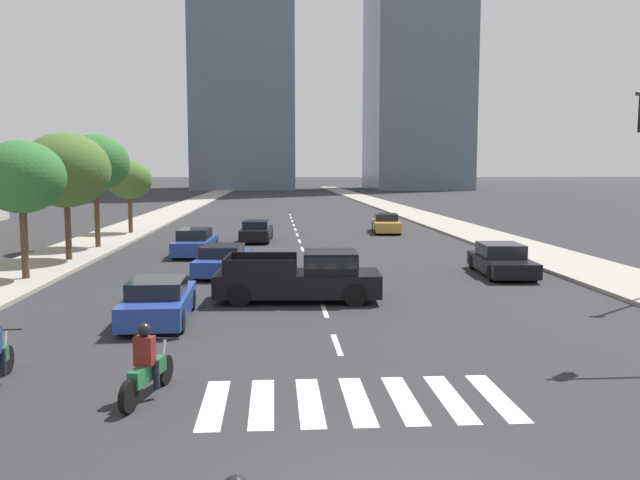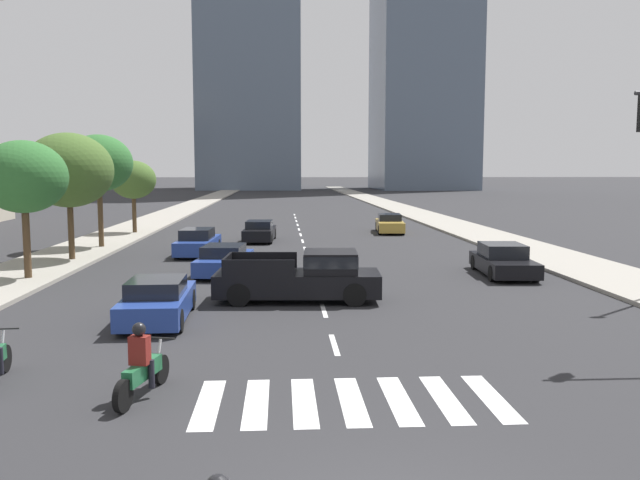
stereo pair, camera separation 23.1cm
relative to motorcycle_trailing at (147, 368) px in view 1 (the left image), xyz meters
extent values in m
cube|color=gray|center=(16.06, 25.04, -0.51)|extent=(4.00, 260.00, 0.15)
cube|color=gray|center=(-8.07, 25.04, -0.51)|extent=(4.00, 260.00, 0.15)
cube|color=silver|center=(1.29, -0.43, -0.58)|extent=(0.45, 2.66, 0.01)
cube|color=silver|center=(2.19, -0.43, -0.58)|extent=(0.45, 2.66, 0.01)
cube|color=silver|center=(3.09, -0.43, -0.58)|extent=(0.45, 2.66, 0.01)
cube|color=silver|center=(3.99, -0.43, -0.58)|extent=(0.45, 2.66, 0.01)
cube|color=silver|center=(4.89, -0.43, -0.58)|extent=(0.45, 2.66, 0.01)
cube|color=silver|center=(5.79, -0.43, -0.58)|extent=(0.45, 2.66, 0.01)
cube|color=silver|center=(6.69, -0.43, -0.58)|extent=(0.45, 2.66, 0.01)
cube|color=silver|center=(3.99, 3.57, -0.58)|extent=(0.14, 2.00, 0.01)
cube|color=silver|center=(3.99, 7.57, -0.58)|extent=(0.14, 2.00, 0.01)
cube|color=silver|center=(3.99, 11.57, -0.58)|extent=(0.14, 2.00, 0.01)
cube|color=silver|center=(3.99, 15.57, -0.58)|extent=(0.14, 2.00, 0.01)
cube|color=silver|center=(3.99, 19.57, -0.58)|extent=(0.14, 2.00, 0.01)
cube|color=silver|center=(3.99, 23.57, -0.58)|extent=(0.14, 2.00, 0.01)
cube|color=silver|center=(3.99, 27.57, -0.58)|extent=(0.14, 2.00, 0.01)
cube|color=silver|center=(3.99, 31.57, -0.58)|extent=(0.14, 2.00, 0.01)
cube|color=silver|center=(3.99, 35.57, -0.58)|extent=(0.14, 2.00, 0.01)
cube|color=silver|center=(3.99, 39.57, -0.58)|extent=(0.14, 2.00, 0.01)
cube|color=silver|center=(3.99, 43.57, -0.58)|extent=(0.14, 2.00, 0.01)
cube|color=silver|center=(3.99, 47.57, -0.58)|extent=(0.14, 2.00, 0.01)
cube|color=silver|center=(3.99, 51.57, -0.58)|extent=(0.14, 2.00, 0.01)
cylinder|color=black|center=(-3.32, 1.77, -0.28)|extent=(0.16, 0.61, 0.60)
cylinder|color=#B2B2B7|center=(-3.31, 1.67, 0.02)|extent=(0.08, 0.32, 0.67)
cylinder|color=black|center=(-3.31, 1.72, 0.39)|extent=(0.70, 0.09, 0.04)
cylinder|color=black|center=(-3.08, 1.02, -0.11)|extent=(0.13, 0.13, 0.55)
cylinder|color=black|center=(0.20, 0.80, -0.28)|extent=(0.26, 0.61, 0.60)
cylinder|color=black|center=(-0.19, -0.77, -0.28)|extent=(0.26, 0.61, 0.60)
cube|color=#1E6038|center=(0.00, 0.01, -0.06)|extent=(0.52, 1.31, 0.32)
cylinder|color=#B2B2B7|center=(0.17, 0.71, 0.02)|extent=(0.13, 0.32, 0.67)
cylinder|color=black|center=(0.19, 0.76, 0.39)|extent=(0.69, 0.20, 0.04)
cube|color=maroon|center=(-0.02, -0.08, 0.37)|extent=(0.41, 0.32, 0.55)
sphere|color=black|center=(-0.02, -0.08, 0.78)|extent=(0.26, 0.26, 0.26)
cylinder|color=black|center=(-0.17, 0.06, -0.11)|extent=(0.15, 0.15, 0.55)
cylinder|color=black|center=(0.18, -0.03, -0.11)|extent=(0.15, 0.15, 0.55)
cube|color=black|center=(3.22, 9.17, 0.01)|extent=(5.58, 2.39, 0.75)
cube|color=black|center=(4.31, 9.11, 0.74)|extent=(1.86, 2.01, 0.70)
cube|color=black|center=(4.31, 9.11, 0.82)|extent=(1.88, 2.05, 0.39)
cube|color=black|center=(2.08, 10.24, 0.66)|extent=(2.30, 0.21, 0.55)
cube|color=black|center=(1.96, 8.25, 0.66)|extent=(2.30, 0.21, 0.55)
cube|color=black|center=(0.88, 9.31, 0.66)|extent=(0.20, 1.99, 0.55)
cylinder|color=black|center=(5.13, 10.00, -0.20)|extent=(0.77, 0.30, 0.76)
cylinder|color=black|center=(5.02, 8.13, -0.20)|extent=(0.77, 0.30, 0.76)
cylinder|color=black|center=(1.42, 10.22, -0.20)|extent=(0.77, 0.30, 0.76)
cylinder|color=black|center=(1.31, 8.35, -0.20)|extent=(0.77, 0.30, 0.76)
cube|color=black|center=(11.91, 13.96, -0.13)|extent=(2.20, 4.75, 0.59)
cube|color=black|center=(11.93, 14.19, 0.44)|extent=(1.79, 2.19, 0.55)
cylinder|color=black|center=(12.64, 12.34, -0.26)|extent=(0.27, 0.65, 0.64)
cylinder|color=black|center=(10.95, 12.46, -0.26)|extent=(0.27, 0.65, 0.64)
cylinder|color=black|center=(12.87, 15.47, -0.26)|extent=(0.27, 0.65, 0.64)
cylinder|color=black|center=(11.18, 15.59, -0.26)|extent=(0.27, 0.65, 0.64)
cube|color=navy|center=(-0.90, 6.50, -0.10)|extent=(1.81, 4.36, 0.65)
cube|color=black|center=(-0.89, 6.28, 0.45)|extent=(1.55, 1.98, 0.46)
cylinder|color=black|center=(-1.70, 7.95, -0.26)|extent=(0.23, 0.64, 0.64)
cylinder|color=black|center=(-0.16, 7.98, -0.26)|extent=(0.23, 0.64, 0.64)
cylinder|color=black|center=(-1.64, 5.01, -0.26)|extent=(0.23, 0.64, 0.64)
cylinder|color=black|center=(-0.10, 5.05, -0.26)|extent=(0.23, 0.64, 0.64)
cube|color=navy|center=(-1.61, 21.43, -0.08)|extent=(1.96, 4.86, 0.69)
cube|color=black|center=(-1.63, 21.19, 0.53)|extent=(1.62, 2.22, 0.53)
cylinder|color=black|center=(-2.29, 23.09, -0.26)|extent=(0.25, 0.65, 0.64)
cylinder|color=black|center=(-0.76, 23.01, -0.26)|extent=(0.25, 0.65, 0.64)
cylinder|color=black|center=(-2.47, 19.85, -0.26)|extent=(0.25, 0.65, 0.64)
cylinder|color=black|center=(-0.94, 19.77, -0.26)|extent=(0.25, 0.65, 0.64)
cube|color=#B28E38|center=(10.28, 32.78, -0.09)|extent=(2.16, 4.87, 0.67)
cube|color=black|center=(10.30, 33.01, 0.48)|extent=(1.72, 2.26, 0.47)
cylinder|color=black|center=(10.91, 31.10, -0.26)|extent=(0.28, 0.66, 0.64)
cylinder|color=black|center=(9.36, 31.25, -0.26)|extent=(0.28, 0.66, 0.64)
cylinder|color=black|center=(11.21, 34.31, -0.26)|extent=(0.28, 0.66, 0.64)
cylinder|color=black|center=(9.65, 34.45, -0.26)|extent=(0.28, 0.66, 0.64)
cube|color=black|center=(1.36, 27.68, -0.09)|extent=(2.00, 4.55, 0.66)
cube|color=black|center=(1.35, 27.46, 0.47)|extent=(1.64, 2.09, 0.47)
cylinder|color=black|center=(0.68, 29.24, -0.26)|extent=(0.26, 0.65, 0.64)
cylinder|color=black|center=(2.23, 29.15, -0.26)|extent=(0.26, 0.65, 0.64)
cylinder|color=black|center=(0.50, 26.22, -0.26)|extent=(0.26, 0.65, 0.64)
cylinder|color=black|center=(2.04, 26.12, -0.26)|extent=(0.26, 0.65, 0.64)
cube|color=navy|center=(0.30, 15.06, -0.11)|extent=(2.27, 4.71, 0.63)
cube|color=black|center=(0.27, 14.83, 0.44)|extent=(1.80, 2.20, 0.46)
cylinder|color=black|center=(-0.36, 16.68, -0.26)|extent=(0.28, 0.66, 0.64)
cylinder|color=black|center=(1.27, 16.52, -0.26)|extent=(0.28, 0.66, 0.64)
cylinder|color=black|center=(-0.68, 13.60, -0.26)|extent=(0.28, 0.66, 0.64)
cylinder|color=black|center=(0.96, 13.44, -0.26)|extent=(0.28, 0.66, 0.64)
cylinder|color=#4C3823|center=(-7.27, 13.63, 0.88)|extent=(0.28, 0.28, 2.63)
ellipsoid|color=#2D662D|center=(-7.27, 13.63, 3.52)|extent=(3.31, 3.31, 2.82)
cylinder|color=#4C3823|center=(-7.27, 19.05, 0.85)|extent=(0.28, 0.28, 2.56)
ellipsoid|color=#426028|center=(-7.27, 19.05, 3.78)|extent=(4.12, 4.12, 3.50)
cylinder|color=#4C3823|center=(-7.27, 24.18, 1.13)|extent=(0.28, 0.28, 3.12)
ellipsoid|color=#2D662D|center=(-7.27, 24.18, 4.16)|extent=(3.66, 3.66, 3.12)
cylinder|color=#4C3823|center=(-7.27, 32.46, 0.75)|extent=(0.28, 0.28, 2.36)
ellipsoid|color=#426028|center=(-7.27, 32.46, 3.14)|extent=(3.03, 3.03, 2.57)
camera|label=1|loc=(2.45, -12.33, 3.78)|focal=36.59mm
camera|label=2|loc=(2.68, -12.34, 3.78)|focal=36.59mm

